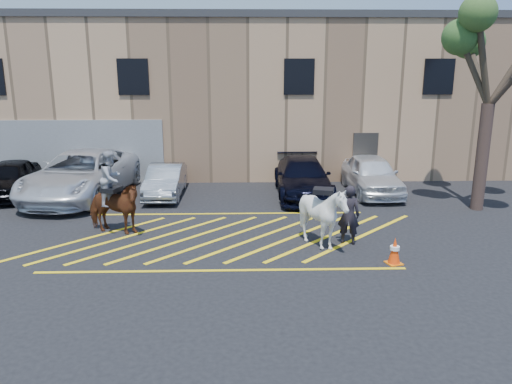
{
  "coord_description": "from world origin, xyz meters",
  "views": [
    {
      "loc": [
        0.53,
        -14.67,
        5.13
      ],
      "look_at": [
        0.97,
        0.2,
        1.3
      ],
      "focal_mm": 35.0,
      "sensor_mm": 36.0,
      "label": 1
    }
  ],
  "objects_px": {
    "car_white_pickup": "(82,175)",
    "traffic_cone": "(395,251)",
    "car_white_suv": "(372,174)",
    "car_blue_suv": "(303,177)",
    "car_silver_sedan": "(165,181)",
    "mounted_bay": "(113,201)",
    "handler": "(349,215)",
    "car_black_suv": "(9,179)",
    "saddled_white": "(323,216)",
    "tree": "(494,47)"
  },
  "relations": [
    {
      "from": "saddled_white",
      "to": "tree",
      "type": "relative_size",
      "value": 0.28
    },
    {
      "from": "car_white_suv",
      "to": "handler",
      "type": "distance_m",
      "value": 6.29
    },
    {
      "from": "car_white_pickup",
      "to": "car_white_suv",
      "type": "height_order",
      "value": "car_white_pickup"
    },
    {
      "from": "car_white_pickup",
      "to": "traffic_cone",
      "type": "bearing_deg",
      "value": -26.87
    },
    {
      "from": "handler",
      "to": "saddled_white",
      "type": "bearing_deg",
      "value": 34.99
    },
    {
      "from": "saddled_white",
      "to": "tree",
      "type": "bearing_deg",
      "value": 30.81
    },
    {
      "from": "car_black_suv",
      "to": "traffic_cone",
      "type": "xyz_separation_m",
      "value": [
        13.26,
        -7.39,
        -0.35
      ]
    },
    {
      "from": "car_blue_suv",
      "to": "traffic_cone",
      "type": "xyz_separation_m",
      "value": [
        1.58,
        -7.12,
        -0.37
      ]
    },
    {
      "from": "traffic_cone",
      "to": "car_blue_suv",
      "type": "bearing_deg",
      "value": 102.52
    },
    {
      "from": "car_silver_sedan",
      "to": "car_blue_suv",
      "type": "relative_size",
      "value": 0.74
    },
    {
      "from": "car_black_suv",
      "to": "mounted_bay",
      "type": "distance_m",
      "value": 7.08
    },
    {
      "from": "car_white_suv",
      "to": "handler",
      "type": "height_order",
      "value": "handler"
    },
    {
      "from": "car_silver_sedan",
      "to": "car_blue_suv",
      "type": "distance_m",
      "value": 5.47
    },
    {
      "from": "handler",
      "to": "mounted_bay",
      "type": "bearing_deg",
      "value": 6.2
    },
    {
      "from": "car_white_pickup",
      "to": "handler",
      "type": "xyz_separation_m",
      "value": [
        9.4,
        -5.58,
        -0.03
      ]
    },
    {
      "from": "car_black_suv",
      "to": "car_blue_suv",
      "type": "xyz_separation_m",
      "value": [
        11.68,
        -0.27,
        0.03
      ]
    },
    {
      "from": "car_blue_suv",
      "to": "handler",
      "type": "xyz_separation_m",
      "value": [
        0.67,
        -5.55,
        0.14
      ]
    },
    {
      "from": "car_white_pickup",
      "to": "saddled_white",
      "type": "relative_size",
      "value": 3.21
    },
    {
      "from": "car_blue_suv",
      "to": "handler",
      "type": "bearing_deg",
      "value": -82.6
    },
    {
      "from": "mounted_bay",
      "to": "tree",
      "type": "distance_m",
      "value": 13.54
    },
    {
      "from": "tree",
      "to": "car_white_suv",
      "type": "bearing_deg",
      "value": 142.8
    },
    {
      "from": "car_white_pickup",
      "to": "traffic_cone",
      "type": "distance_m",
      "value": 12.56
    },
    {
      "from": "car_white_pickup",
      "to": "car_white_suv",
      "type": "xyz_separation_m",
      "value": [
        11.58,
        0.32,
        -0.14
      ]
    },
    {
      "from": "car_white_pickup",
      "to": "tree",
      "type": "height_order",
      "value": "tree"
    },
    {
      "from": "car_blue_suv",
      "to": "car_white_suv",
      "type": "relative_size",
      "value": 1.13
    },
    {
      "from": "car_blue_suv",
      "to": "mounted_bay",
      "type": "relative_size",
      "value": 1.96
    },
    {
      "from": "car_black_suv",
      "to": "car_blue_suv",
      "type": "height_order",
      "value": "car_blue_suv"
    },
    {
      "from": "traffic_cone",
      "to": "tree",
      "type": "height_order",
      "value": "tree"
    },
    {
      "from": "car_black_suv",
      "to": "car_white_suv",
      "type": "distance_m",
      "value": 14.54
    },
    {
      "from": "car_black_suv",
      "to": "car_white_suv",
      "type": "bearing_deg",
      "value": -5.72
    },
    {
      "from": "saddled_white",
      "to": "traffic_cone",
      "type": "distance_m",
      "value": 2.22
    },
    {
      "from": "car_silver_sedan",
      "to": "saddled_white",
      "type": "height_order",
      "value": "saddled_white"
    },
    {
      "from": "car_blue_suv",
      "to": "car_silver_sedan",
      "type": "bearing_deg",
      "value": 179.4
    },
    {
      "from": "traffic_cone",
      "to": "car_silver_sedan",
      "type": "bearing_deg",
      "value": 134.29
    },
    {
      "from": "car_white_suv",
      "to": "saddled_white",
      "type": "height_order",
      "value": "saddled_white"
    },
    {
      "from": "car_white_pickup",
      "to": "car_silver_sedan",
      "type": "distance_m",
      "value": 3.27
    },
    {
      "from": "car_blue_suv",
      "to": "traffic_cone",
      "type": "bearing_deg",
      "value": -76.98
    },
    {
      "from": "car_black_suv",
      "to": "saddled_white",
      "type": "height_order",
      "value": "saddled_white"
    },
    {
      "from": "car_white_pickup",
      "to": "mounted_bay",
      "type": "xyz_separation_m",
      "value": [
        2.33,
        -4.46,
        0.14
      ]
    },
    {
      "from": "car_white_suv",
      "to": "traffic_cone",
      "type": "xyz_separation_m",
      "value": [
        -1.28,
        -7.47,
        -0.4
      ]
    },
    {
      "from": "car_silver_sedan",
      "to": "mounted_bay",
      "type": "bearing_deg",
      "value": -101.41
    },
    {
      "from": "car_silver_sedan",
      "to": "car_white_suv",
      "type": "bearing_deg",
      "value": 1.94
    },
    {
      "from": "car_white_suv",
      "to": "traffic_cone",
      "type": "distance_m",
      "value": 7.59
    },
    {
      "from": "mounted_bay",
      "to": "tree",
      "type": "xyz_separation_m",
      "value": [
        12.51,
        2.31,
        4.64
      ]
    },
    {
      "from": "car_black_suv",
      "to": "car_white_pickup",
      "type": "bearing_deg",
      "value": -10.67
    },
    {
      "from": "car_silver_sedan",
      "to": "car_blue_suv",
      "type": "height_order",
      "value": "car_blue_suv"
    },
    {
      "from": "tree",
      "to": "car_black_suv",
      "type": "bearing_deg",
      "value": 172.35
    },
    {
      "from": "car_blue_suv",
      "to": "mounted_bay",
      "type": "xyz_separation_m",
      "value": [
        -6.4,
        -4.42,
        0.31
      ]
    },
    {
      "from": "car_white_suv",
      "to": "handler",
      "type": "relative_size",
      "value": 2.56
    },
    {
      "from": "car_silver_sedan",
      "to": "handler",
      "type": "relative_size",
      "value": 2.15
    }
  ]
}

